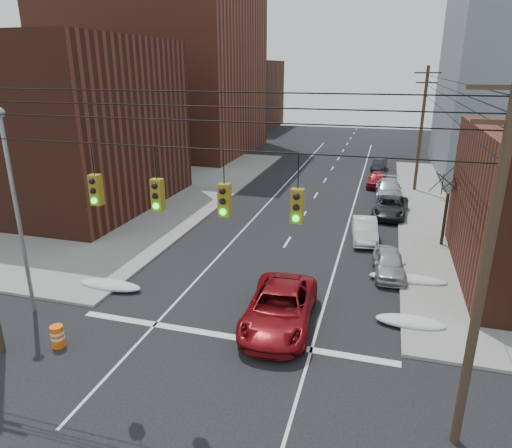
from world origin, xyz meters
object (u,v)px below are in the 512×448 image
Objects in this scene: parked_car_e at (377,179)px; parked_car_f at (379,165)px; construction_barrel at (58,336)px; lot_car_c at (78,203)px; parked_car_c at (391,207)px; lot_car_b at (138,185)px; parked_car_b at (365,230)px; red_pickup at (280,308)px; lot_car_a at (86,209)px; lot_car_d at (109,180)px; parked_car_d at (389,189)px; parked_car_a at (389,263)px.

parked_car_e is 7.60m from parked_car_f.
construction_barrel is at bearing -106.21° from parked_car_e.
lot_car_c is at bearing -140.30° from parked_car_e.
parked_car_c is at bearing 59.33° from construction_barrel.
lot_car_b reaches higher than parked_car_c.
lot_car_b reaches higher than parked_car_f.
parked_car_b is at bearing -100.29° from parked_car_c.
red_pickup is at bearing -92.60° from parked_car_e.
lot_car_d reaches higher than lot_car_a.
red_pickup is 27.84m from lot_car_d.
parked_car_c is 16.79m from parked_car_f.
parked_car_f is (-1.14, 11.39, -0.16)m from parked_car_d.
lot_car_c is (-18.59, 11.30, 0.07)m from red_pickup.
parked_car_b is 0.82× the size of parked_car_d.
red_pickup reaches higher than parked_car_b.
parked_car_d is 0.99× the size of lot_car_c.
parked_car_d is 1.03× the size of lot_car_b.
lot_car_a is (-17.34, 10.54, -0.06)m from red_pickup.
parked_car_f is at bearing 87.41° from parked_car_a.
parked_car_b is 6.08m from parked_car_c.
parked_car_e is 25.26m from lot_car_d.
lot_car_c is at bearing -155.75° from parked_car_d.
parked_car_c is at bearing 68.37° from parked_car_b.
parked_car_e is (3.29, 26.79, -0.14)m from red_pickup.
lot_car_a is 0.73× the size of lot_car_c.
parked_car_c is at bearing -93.63° from lot_car_a.
construction_barrel is at bearing -140.51° from lot_car_d.
red_pickup is 21.76m from lot_car_c.
parked_car_c is at bearing -77.58° from parked_car_e.
lot_car_d is at bearing 118.38° from construction_barrel.
parked_car_d is at bearing -81.78° from lot_car_a.
lot_car_c is (-21.89, -15.50, 0.21)m from parked_car_e.
parked_car_d reaches higher than parked_car_f.
lot_car_d reaches higher than construction_barrel.
lot_car_b is (-21.57, -5.11, 0.09)m from parked_car_d.
lot_car_c is at bearing 174.98° from parked_car_b.
parked_car_a is at bearing -78.90° from parked_car_b.
parked_car_a is at bearing -104.30° from lot_car_d.
parked_car_f is 0.95× the size of lot_car_a.
lot_car_a reaches higher than parked_car_e.
parked_car_d is (1.39, 11.20, 0.06)m from parked_car_b.
lot_car_c reaches higher than parked_car_a.
red_pickup is at bearing -110.53° from parked_car_b.
parked_car_e is at bearing -60.18° from lot_car_d.
parked_car_f is (-1.35, 27.68, -0.08)m from parked_car_a.
parked_car_e is at bearing -69.47° from lot_car_c.
lot_car_a is at bearing -136.07° from lot_car_c.
lot_car_c is at bearing -127.10° from parked_car_f.
lot_car_c reaches higher than parked_car_b.
lot_car_a is (-20.64, -16.26, 0.08)m from parked_car_e.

